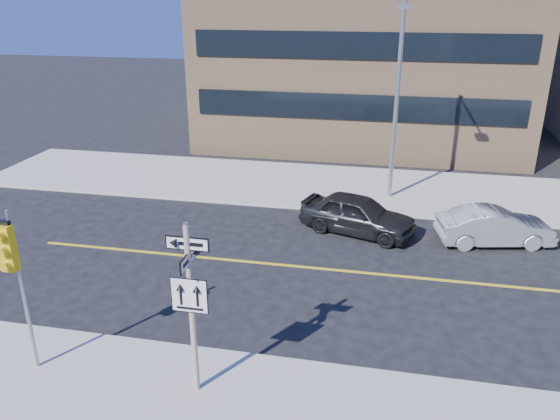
% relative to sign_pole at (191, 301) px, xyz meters
% --- Properties ---
extents(ground, '(120.00, 120.00, 0.00)m').
position_rel_sign_pole_xyz_m(ground, '(0.00, 2.51, -2.44)').
color(ground, black).
rests_on(ground, ground).
extents(sign_pole, '(0.92, 0.92, 4.06)m').
position_rel_sign_pole_xyz_m(sign_pole, '(0.00, 0.00, 0.00)').
color(sign_pole, silver).
rests_on(sign_pole, near_sidewalk).
extents(traffic_signal, '(0.32, 0.45, 4.00)m').
position_rel_sign_pole_xyz_m(traffic_signal, '(-4.00, -0.15, 0.59)').
color(traffic_signal, gray).
rests_on(traffic_signal, near_sidewalk).
extents(parked_car_a, '(3.00, 4.65, 1.47)m').
position_rel_sign_pole_xyz_m(parked_car_a, '(2.88, 9.68, -1.70)').
color(parked_car_a, black).
rests_on(parked_car_a, ground).
extents(parked_car_b, '(2.20, 4.22, 1.32)m').
position_rel_sign_pole_xyz_m(parked_car_b, '(7.73, 9.66, -1.78)').
color(parked_car_b, gray).
rests_on(parked_car_b, ground).
extents(streetlight_a, '(0.55, 2.25, 8.00)m').
position_rel_sign_pole_xyz_m(streetlight_a, '(4.00, 13.27, 2.32)').
color(streetlight_a, gray).
rests_on(streetlight_a, far_sidewalk).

